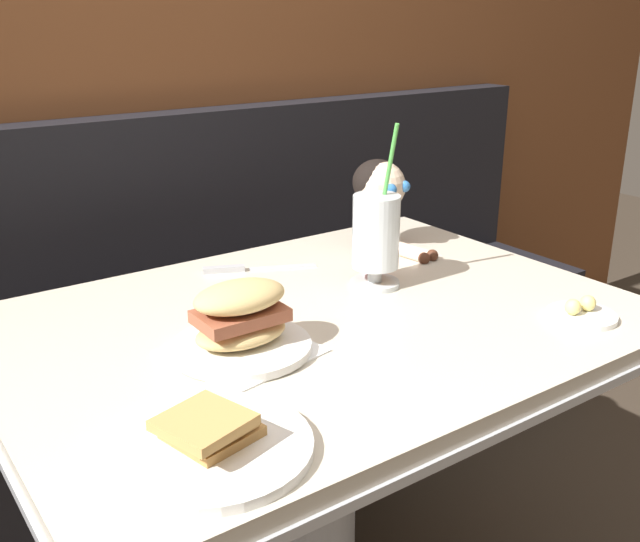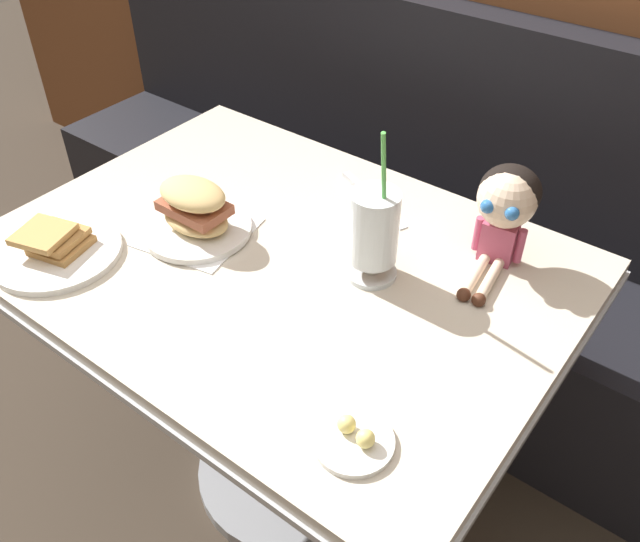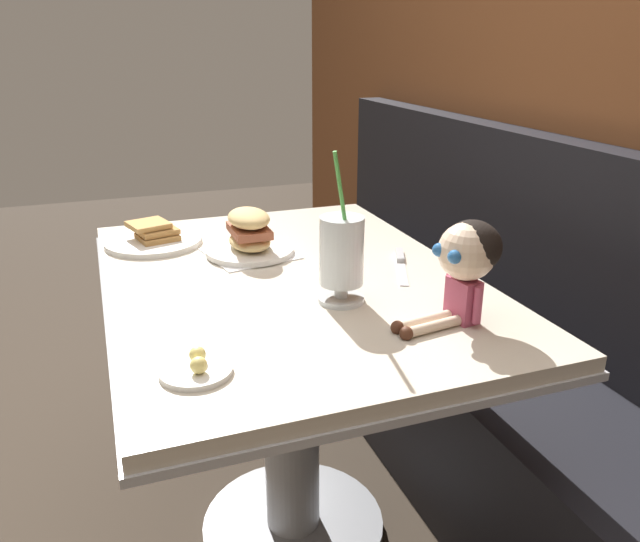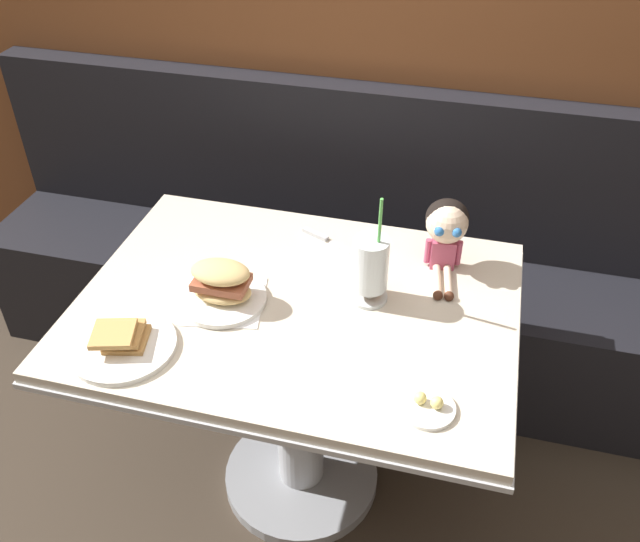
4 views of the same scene
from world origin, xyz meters
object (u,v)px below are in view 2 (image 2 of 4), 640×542
butter_saucer (354,439)px  seated_doll (506,203)px  butter_knife (363,190)px  toast_plate (56,248)px  sandwich_plate (195,214)px  milkshake_glass (374,231)px

butter_saucer → seated_doll: 0.53m
butter_knife → butter_saucer: bearing=-56.6°
butter_saucer → butter_knife: 0.66m
seated_doll → butter_knife: bearing=173.2°
butter_saucer → seated_doll: bearing=93.2°
toast_plate → butter_saucer: toast_plate is taller
sandwich_plate → butter_saucer: sandwich_plate is taller
toast_plate → seated_doll: seated_doll is taller
sandwich_plate → butter_saucer: size_ratio=1.95×
sandwich_plate → seated_doll: (0.52, 0.29, 0.08)m
toast_plate → milkshake_glass: 0.62m
sandwich_plate → butter_saucer: bearing=-22.4°
butter_saucer → butter_knife: size_ratio=0.54×
butter_knife → seated_doll: seated_doll is taller
milkshake_glass → seated_doll: bearing=48.3°
toast_plate → seated_doll: size_ratio=1.11×
sandwich_plate → seated_doll: size_ratio=1.04×
toast_plate → milkshake_glass: (0.52, 0.32, 0.09)m
toast_plate → seated_doll: (0.68, 0.51, 0.11)m
toast_plate → sandwich_plate: sandwich_plate is taller
sandwich_plate → butter_knife: size_ratio=1.05×
sandwich_plate → butter_saucer: (0.55, -0.23, -0.04)m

